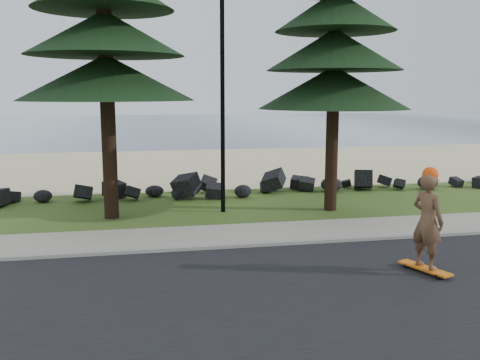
{
  "coord_description": "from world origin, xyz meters",
  "views": [
    {
      "loc": [
        -2.68,
        -13.49,
        3.82
      ],
      "look_at": [
        -0.06,
        0.0,
        1.55
      ],
      "focal_mm": 40.0,
      "sensor_mm": 36.0,
      "label": 1
    }
  ],
  "objects": [
    {
      "name": "kerb",
      "position": [
        0.0,
        -0.9,
        0.05
      ],
      "size": [
        160.0,
        0.2,
        0.1
      ],
      "primitive_type": "cube",
      "color": "gray",
      "rests_on": "ground"
    },
    {
      "name": "ground",
      "position": [
        0.0,
        0.0,
        0.0
      ],
      "size": [
        160.0,
        160.0,
        0.0
      ],
      "primitive_type": "plane",
      "color": "#324E18",
      "rests_on": "ground"
    },
    {
      "name": "lamp_post",
      "position": [
        0.0,
        3.2,
        4.13
      ],
      "size": [
        0.25,
        0.14,
        8.14
      ],
      "color": "black",
      "rests_on": "ground"
    },
    {
      "name": "sidewalk",
      "position": [
        0.0,
        0.2,
        0.04
      ],
      "size": [
        160.0,
        2.0,
        0.08
      ],
      "primitive_type": "cube",
      "color": "gray",
      "rests_on": "ground"
    },
    {
      "name": "road",
      "position": [
        0.0,
        -4.5,
        0.01
      ],
      "size": [
        160.0,
        7.0,
        0.02
      ],
      "primitive_type": "cube",
      "color": "black",
      "rests_on": "ground"
    },
    {
      "name": "beach_sand",
      "position": [
        0.0,
        14.5,
        0.01
      ],
      "size": [
        160.0,
        15.0,
        0.01
      ],
      "primitive_type": "cube",
      "color": "#C7BE84",
      "rests_on": "ground"
    },
    {
      "name": "seawall_boulders",
      "position": [
        0.0,
        5.6,
        0.0
      ],
      "size": [
        60.0,
        2.4,
        1.1
      ],
      "primitive_type": null,
      "color": "black",
      "rests_on": "ground"
    },
    {
      "name": "skateboarder",
      "position": [
        3.27,
        -3.53,
        1.14
      ],
      "size": [
        0.72,
        1.25,
        2.27
      ],
      "rotation": [
        0.0,
        0.0,
        1.94
      ],
      "color": "orange",
      "rests_on": "ground"
    },
    {
      "name": "ocean",
      "position": [
        0.0,
        51.0,
        0.0
      ],
      "size": [
        160.0,
        58.0,
        0.01
      ],
      "primitive_type": "cube",
      "color": "#31485D",
      "rests_on": "ground"
    }
  ]
}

